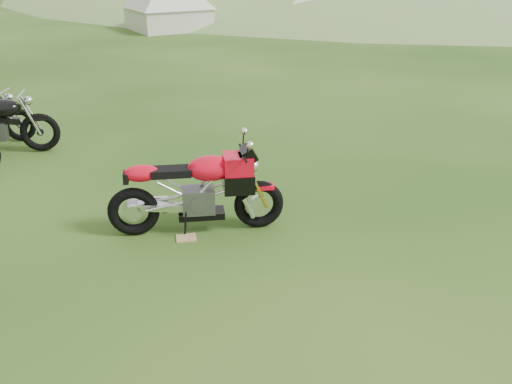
{
  "coord_description": "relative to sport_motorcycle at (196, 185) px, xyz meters",
  "views": [
    {
      "loc": [
        -1.35,
        -5.82,
        3.3
      ],
      "look_at": [
        -0.31,
        0.4,
        0.59
      ],
      "focal_mm": 40.0,
      "sensor_mm": 36.0,
      "label": 1
    }
  ],
  "objects": [
    {
      "name": "ground",
      "position": [
        1.01,
        -0.67,
        -0.62
      ],
      "size": [
        120.0,
        120.0,
        0.0
      ],
      "primitive_type": "plane",
      "color": "#133D0D",
      "rests_on": "ground"
    },
    {
      "name": "plywood_board",
      "position": [
        -0.16,
        -0.2,
        -0.61
      ],
      "size": [
        0.25,
        0.2,
        0.02
      ],
      "primitive_type": "cube",
      "rotation": [
        0.0,
        0.0,
        0.01
      ],
      "color": "tan",
      "rests_on": "ground"
    },
    {
      "name": "caravan",
      "position": [
        13.78,
        19.38,
        0.34
      ],
      "size": [
        4.25,
        2.16,
        1.92
      ],
      "primitive_type": null,
      "rotation": [
        0.0,
        0.0,
        0.08
      ],
      "color": "silver",
      "rests_on": "ground"
    },
    {
      "name": "sport_motorcycle",
      "position": [
        0.0,
        0.0,
        0.0
      ],
      "size": [
        2.09,
        0.57,
        1.25
      ],
      "primitive_type": null,
      "rotation": [
        0.0,
        0.0,
        -0.02
      ],
      "color": "red",
      "rests_on": "ground"
    }
  ]
}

